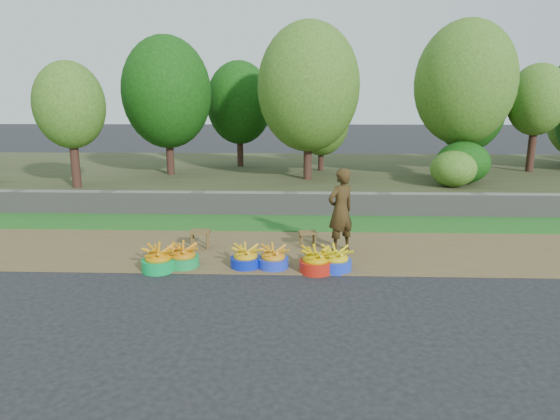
{
  "coord_description": "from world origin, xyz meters",
  "views": [
    {
      "loc": [
        0.15,
        -6.88,
        2.58
      ],
      "look_at": [
        -0.15,
        1.3,
        0.75
      ],
      "focal_mm": 30.0,
      "sensor_mm": 36.0,
      "label": 1
    }
  ],
  "objects_px": {
    "basin_b": "(183,257)",
    "basin_f": "(336,260)",
    "vendor_woman": "(341,210)",
    "basin_a": "(159,260)",
    "stool_left": "(200,234)",
    "basin_c": "(246,258)",
    "basin_d": "(273,259)",
    "stool_right": "(308,235)",
    "basin_e": "(316,262)"
  },
  "relations": [
    {
      "from": "basin_d",
      "to": "basin_f",
      "type": "xyz_separation_m",
      "value": [
        1.0,
        -0.07,
        0.01
      ]
    },
    {
      "from": "basin_c",
      "to": "stool_right",
      "type": "xyz_separation_m",
      "value": [
        1.03,
        1.15,
        0.08
      ]
    },
    {
      "from": "basin_a",
      "to": "basin_e",
      "type": "bearing_deg",
      "value": 0.62
    },
    {
      "from": "vendor_woman",
      "to": "basin_f",
      "type": "bearing_deg",
      "value": 45.54
    },
    {
      "from": "basin_b",
      "to": "basin_a",
      "type": "bearing_deg",
      "value": -153.4
    },
    {
      "from": "basin_d",
      "to": "stool_left",
      "type": "relative_size",
      "value": 1.28
    },
    {
      "from": "basin_a",
      "to": "basin_d",
      "type": "bearing_deg",
      "value": 5.61
    },
    {
      "from": "stool_left",
      "to": "basin_b",
      "type": "bearing_deg",
      "value": -94.2
    },
    {
      "from": "basin_b",
      "to": "basin_f",
      "type": "bearing_deg",
      "value": -1.47
    },
    {
      "from": "basin_b",
      "to": "vendor_woman",
      "type": "relative_size",
      "value": 0.34
    },
    {
      "from": "vendor_woman",
      "to": "basin_b",
      "type": "bearing_deg",
      "value": -16.46
    },
    {
      "from": "basin_a",
      "to": "basin_f",
      "type": "relative_size",
      "value": 1.05
    },
    {
      "from": "basin_a",
      "to": "basin_d",
      "type": "xyz_separation_m",
      "value": [
        1.82,
        0.18,
        -0.02
      ]
    },
    {
      "from": "stool_right",
      "to": "basin_a",
      "type": "bearing_deg",
      "value": -150.81
    },
    {
      "from": "basin_a",
      "to": "stool_right",
      "type": "distance_m",
      "value": 2.75
    },
    {
      "from": "basin_e",
      "to": "stool_right",
      "type": "bearing_deg",
      "value": 94.4
    },
    {
      "from": "basin_b",
      "to": "stool_left",
      "type": "xyz_separation_m",
      "value": [
        0.07,
        1.01,
        0.11
      ]
    },
    {
      "from": "basin_c",
      "to": "basin_d",
      "type": "height_order",
      "value": "same"
    },
    {
      "from": "basin_c",
      "to": "vendor_woman",
      "type": "xyz_separation_m",
      "value": [
        1.6,
        0.89,
        0.61
      ]
    },
    {
      "from": "stool_right",
      "to": "stool_left",
      "type": "bearing_deg",
      "value": -175.61
    },
    {
      "from": "basin_a",
      "to": "stool_right",
      "type": "relative_size",
      "value": 1.51
    },
    {
      "from": "basin_b",
      "to": "vendor_woman",
      "type": "distance_m",
      "value": 2.84
    },
    {
      "from": "basin_d",
      "to": "vendor_woman",
      "type": "height_order",
      "value": "vendor_woman"
    },
    {
      "from": "basin_e",
      "to": "basin_b",
      "type": "bearing_deg",
      "value": 176.05
    },
    {
      "from": "basin_a",
      "to": "stool_left",
      "type": "height_order",
      "value": "basin_a"
    },
    {
      "from": "basin_c",
      "to": "basin_e",
      "type": "xyz_separation_m",
      "value": [
        1.13,
        -0.17,
        0.01
      ]
    },
    {
      "from": "basin_c",
      "to": "basin_d",
      "type": "bearing_deg",
      "value": -2.18
    },
    {
      "from": "stool_left",
      "to": "vendor_woman",
      "type": "relative_size",
      "value": 0.26
    },
    {
      "from": "basin_f",
      "to": "vendor_woman",
      "type": "xyz_separation_m",
      "value": [
        0.15,
        0.97,
        0.6
      ]
    },
    {
      "from": "basin_f",
      "to": "basin_b",
      "type": "bearing_deg",
      "value": 178.53
    },
    {
      "from": "basin_c",
      "to": "basin_f",
      "type": "height_order",
      "value": "basin_f"
    },
    {
      "from": "basin_c",
      "to": "vendor_woman",
      "type": "height_order",
      "value": "vendor_woman"
    },
    {
      "from": "stool_left",
      "to": "basin_c",
      "type": "bearing_deg",
      "value": -46.43
    },
    {
      "from": "basin_e",
      "to": "stool_right",
      "type": "distance_m",
      "value": 1.32
    },
    {
      "from": "basin_f",
      "to": "basin_a",
      "type": "bearing_deg",
      "value": -177.73
    },
    {
      "from": "basin_b",
      "to": "basin_c",
      "type": "distance_m",
      "value": 1.02
    },
    {
      "from": "basin_e",
      "to": "stool_left",
      "type": "relative_size",
      "value": 1.36
    },
    {
      "from": "basin_a",
      "to": "basin_b",
      "type": "distance_m",
      "value": 0.39
    },
    {
      "from": "basin_d",
      "to": "vendor_woman",
      "type": "xyz_separation_m",
      "value": [
        1.15,
        0.91,
        0.61
      ]
    },
    {
      "from": "basin_c",
      "to": "vendor_woman",
      "type": "relative_size",
      "value": 0.33
    },
    {
      "from": "basin_e",
      "to": "vendor_woman",
      "type": "distance_m",
      "value": 1.3
    },
    {
      "from": "basin_a",
      "to": "basin_e",
      "type": "height_order",
      "value": "basin_a"
    },
    {
      "from": "basin_e",
      "to": "stool_right",
      "type": "xyz_separation_m",
      "value": [
        -0.1,
        1.31,
        0.07
      ]
    },
    {
      "from": "basin_b",
      "to": "vendor_woman",
      "type": "bearing_deg",
      "value": 19.11
    },
    {
      "from": "basin_a",
      "to": "basin_f",
      "type": "bearing_deg",
      "value": 2.27
    },
    {
      "from": "basin_e",
      "to": "basin_f",
      "type": "xyz_separation_m",
      "value": [
        0.32,
        0.09,
        -0.0
      ]
    },
    {
      "from": "basin_a",
      "to": "stool_left",
      "type": "bearing_deg",
      "value": 70.33
    },
    {
      "from": "basin_b",
      "to": "stool_left",
      "type": "bearing_deg",
      "value": 85.8
    },
    {
      "from": "basin_e",
      "to": "basin_a",
      "type": "bearing_deg",
      "value": -179.38
    },
    {
      "from": "basin_b",
      "to": "basin_d",
      "type": "height_order",
      "value": "basin_b"
    }
  ]
}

